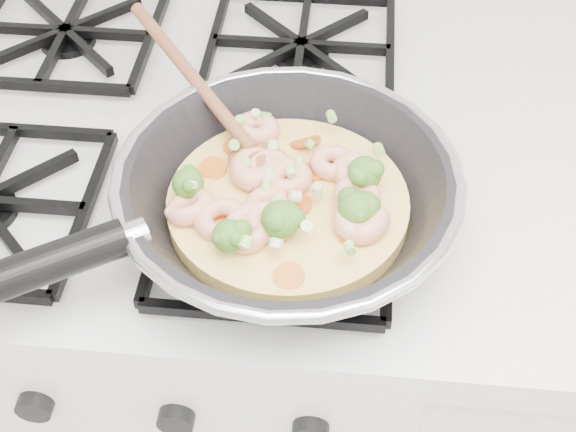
{
  "coord_description": "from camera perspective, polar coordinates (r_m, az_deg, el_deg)",
  "views": [
    {
      "loc": [
        0.21,
        1.04,
        1.48
      ],
      "look_at": [
        0.16,
        1.55,
        0.93
      ],
      "focal_mm": 48.39,
      "sensor_mm": 36.0,
      "label": 1
    }
  ],
  "objects": [
    {
      "name": "skillet",
      "position": [
        0.73,
        -0.39,
        1.48
      ],
      "size": [
        0.47,
        0.43,
        0.09
      ],
      "rotation": [
        0.0,
        0.0,
        -0.34
      ],
      "color": "black",
      "rests_on": "stove"
    },
    {
      "name": "stove",
      "position": [
        1.23,
        -6.96,
        -9.18
      ],
      "size": [
        0.6,
        0.6,
        0.92
      ],
      "color": "white",
      "rests_on": "ground"
    }
  ]
}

